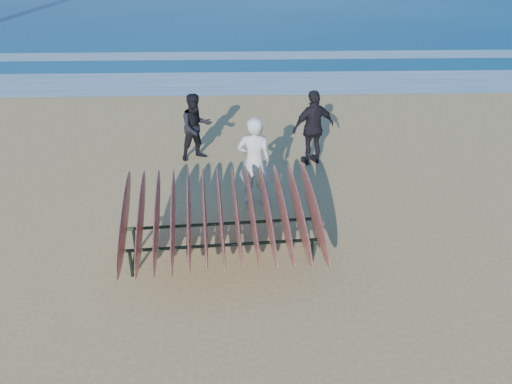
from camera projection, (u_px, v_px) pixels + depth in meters
ground at (257, 264)px, 9.13m from camera, size 120.00×120.00×0.00m
foam_near at (248, 83)px, 17.88m from camera, size 160.00×160.00×0.00m
foam_far at (247, 55)px, 20.95m from camera, size 160.00×160.00×0.00m
surfboard_rack at (221, 216)px, 8.85m from camera, size 3.36×2.85×1.37m
person_white at (254, 161)px, 10.53m from camera, size 0.69×0.47×1.82m
person_dark_a at (196, 127)px, 12.41m from camera, size 0.95×0.88×1.58m
person_dark_b at (313, 128)px, 12.18m from camera, size 1.10×0.76×1.73m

